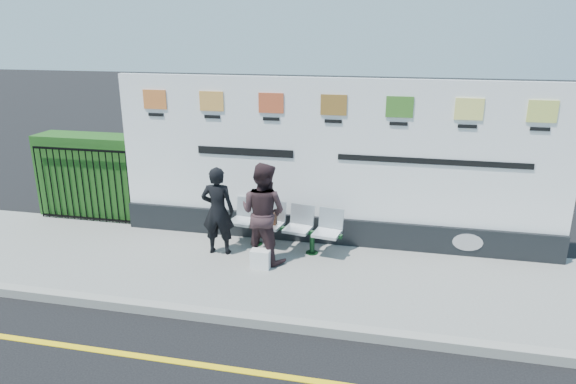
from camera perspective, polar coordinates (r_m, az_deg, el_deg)
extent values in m
plane|color=black|center=(6.52, -4.86, -19.26)|extent=(80.00, 80.00, 0.00)
cube|color=gray|center=(8.55, 0.11, -9.07)|extent=(14.00, 3.00, 0.12)
cube|color=gray|center=(7.27, -2.49, -14.21)|extent=(14.00, 0.18, 0.14)
cube|color=yellow|center=(6.52, -4.87, -19.23)|extent=(14.00, 0.10, 0.01)
cube|color=black|center=(9.55, 4.78, -4.10)|extent=(8.00, 0.30, 0.50)
cube|color=white|center=(9.10, 5.03, 4.70)|extent=(8.00, 0.14, 2.50)
cube|color=#1D4D17|center=(11.52, -20.67, 1.77)|extent=(2.35, 0.70, 1.70)
imported|color=black|center=(8.95, -7.80, -2.08)|extent=(0.60, 0.42, 1.57)
imported|color=#312023|center=(8.57, -2.78, -2.30)|extent=(0.99, 0.87, 1.72)
cube|color=black|center=(9.20, -2.06, -2.98)|extent=(0.26, 0.12, 0.20)
cube|color=white|center=(8.55, -3.08, -7.46)|extent=(0.32, 0.19, 0.32)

